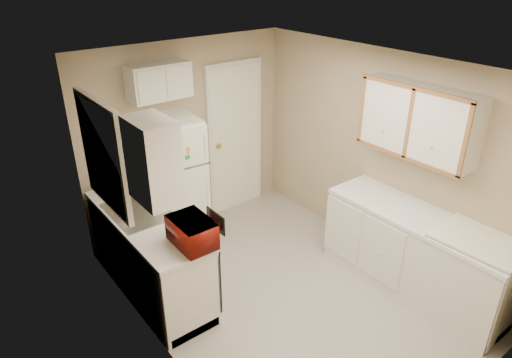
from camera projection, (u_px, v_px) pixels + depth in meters
floor at (284, 290)px, 4.94m from camera, size 3.80×3.80×0.00m
ceiling at (292, 68)px, 3.87m from camera, size 3.80×3.80×0.00m
wall_left at (156, 243)px, 3.64m from camera, size 3.80×3.80×0.00m
wall_right at (380, 157)px, 5.18m from camera, size 3.80×3.80×0.00m
wall_back at (188, 137)px, 5.75m from camera, size 2.80×2.80×0.00m
wall_front at (475, 297)px, 3.06m from camera, size 2.80×2.80×0.00m
left_counter at (150, 254)px, 4.77m from camera, size 0.60×1.80×0.90m
dishwasher at (204, 268)px, 4.49m from camera, size 0.03×0.58×0.72m
sink at (139, 215)px, 4.69m from camera, size 0.54×0.74×0.16m
microwave at (192, 230)px, 4.08m from camera, size 0.46×0.26×0.31m
soap_bottle at (117, 190)px, 4.88m from camera, size 0.12×0.12×0.20m
window_blinds at (104, 155)px, 4.22m from camera, size 0.10×0.98×1.08m
upper_cabinet_left at (153, 161)px, 3.61m from camera, size 0.30×0.45×0.70m
refrigerator at (172, 183)px, 5.47m from camera, size 0.72×0.71×1.61m
cabinet_over_fridge at (159, 81)px, 5.07m from camera, size 0.70×0.30×0.40m
interior_door at (235, 138)px, 6.19m from camera, size 0.86×0.06×2.08m
right_counter at (415, 254)px, 4.78m from camera, size 0.60×2.00×0.90m
stove at (471, 279)px, 4.38m from camera, size 0.67×0.81×0.94m
upper_cabinet_right at (419, 121)px, 4.47m from camera, size 0.30×1.20×0.70m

